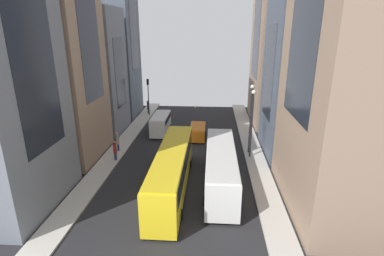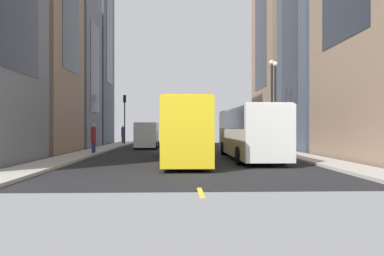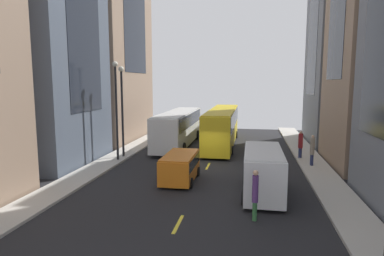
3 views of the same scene
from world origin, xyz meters
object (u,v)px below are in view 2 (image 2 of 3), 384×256
object	(u,v)px
city_bus_white	(249,129)
pedestrian_waiting_curb	(154,135)
car_orange_0	(199,139)
pedestrian_crossing_mid	(94,136)
pedestrian_walking_far	(123,134)
streetcar_yellow	(185,127)
pedestrian_crossing_near	(93,138)
traffic_light_near_corner	(125,110)
delivery_van_white	(147,133)

from	to	relation	value
city_bus_white	pedestrian_waiting_curb	bearing A→B (deg)	-67.18
car_orange_0	pedestrian_crossing_mid	bearing A→B (deg)	29.77
car_orange_0	pedestrian_walking_far	bearing A→B (deg)	-51.70
streetcar_yellow	pedestrian_crossing_near	xyz separation A→B (m)	(6.81, -5.27, -0.82)
streetcar_yellow	pedestrian_walking_far	bearing A→B (deg)	-73.23
city_bus_white	pedestrian_crossing_near	size ratio (longest dim) A/B	5.64
pedestrian_crossing_mid	city_bus_white	bearing A→B (deg)	116.61
car_orange_0	traffic_light_near_corner	xyz separation A→B (m)	(8.44, -10.09, 3.21)
city_bus_white	car_orange_0	xyz separation A→B (m)	(2.65, -11.83, -0.98)
pedestrian_walking_far	traffic_light_near_corner	xyz separation A→B (m)	(-0.37, 1.08, 2.93)
streetcar_yellow	traffic_light_near_corner	world-z (taller)	traffic_light_near_corner
delivery_van_white	traffic_light_near_corner	world-z (taller)	traffic_light_near_corner
pedestrian_crossing_mid	pedestrian_waiting_curb	xyz separation A→B (m)	(-4.25, -10.55, -0.07)
streetcar_yellow	pedestrian_waiting_curb	bearing A→B (deg)	-80.56
streetcar_yellow	delivery_van_white	world-z (taller)	streetcar_yellow
city_bus_white	pedestrian_crossing_mid	bearing A→B (deg)	-30.34
pedestrian_crossing_near	streetcar_yellow	bearing A→B (deg)	94.12
traffic_light_near_corner	pedestrian_waiting_curb	bearing A→B (deg)	129.62
pedestrian_crossing_mid	pedestrian_walking_far	xyz separation A→B (m)	(-0.06, -16.24, -0.06)
pedestrian_waiting_curb	pedestrian_crossing_near	distance (m)	13.58
city_bus_white	delivery_van_white	distance (m)	15.70
pedestrian_waiting_curb	streetcar_yellow	bearing A→B (deg)	104.87
pedestrian_walking_far	traffic_light_near_corner	distance (m)	3.15
delivery_van_white	car_orange_0	xyz separation A→B (m)	(-5.10, 1.81, -0.49)
delivery_van_white	pedestrian_crossing_mid	bearing A→B (deg)	61.29
city_bus_white	pedestrian_crossing_near	bearing A→B (deg)	-21.04
streetcar_yellow	pedestrian_crossing_mid	xyz separation A→B (m)	(7.29, -7.77, -0.76)
streetcar_yellow	traffic_light_near_corner	bearing A→B (deg)	-73.34
pedestrian_crossing_mid	pedestrian_walking_far	bearing A→B (deg)	-123.25
delivery_van_white	pedestrian_crossing_mid	xyz separation A→B (m)	(3.77, 6.89, -0.15)
pedestrian_crossing_mid	pedestrian_waiting_curb	bearing A→B (deg)	-144.98
pedestrian_crossing_near	traffic_light_near_corner	xyz separation A→B (m)	(0.05, -17.66, 2.93)
pedestrian_crossing_near	traffic_light_near_corner	size ratio (longest dim) A/B	0.37
pedestrian_crossing_mid	car_orange_0	bearing A→B (deg)	176.72
city_bus_white	pedestrian_crossing_mid	distance (m)	13.37
car_orange_0	pedestrian_waiting_curb	distance (m)	7.17
pedestrian_waiting_curb	pedestrian_walking_far	bearing A→B (deg)	-48.20
city_bus_white	streetcar_yellow	bearing A→B (deg)	13.50
streetcar_yellow	traffic_light_near_corner	xyz separation A→B (m)	(6.86, -22.93, 2.11)
car_orange_0	pedestrian_waiting_curb	world-z (taller)	pedestrian_waiting_curb
delivery_van_white	pedestrian_walking_far	world-z (taller)	delivery_van_white
pedestrian_crossing_mid	pedestrian_crossing_near	world-z (taller)	pedestrian_crossing_mid
city_bus_white	streetcar_yellow	size ratio (longest dim) A/B	0.87
pedestrian_walking_far	pedestrian_crossing_near	bearing A→B (deg)	-41.15
delivery_van_white	car_orange_0	distance (m)	5.44
pedestrian_waiting_curb	car_orange_0	bearing A→B (deg)	135.64
city_bus_white	delivery_van_white	xyz separation A→B (m)	(7.76, -13.64, -0.50)
pedestrian_waiting_curb	pedestrian_walking_far	world-z (taller)	pedestrian_waiting_curb
streetcar_yellow	pedestrian_walking_far	xyz separation A→B (m)	(7.24, -24.01, -0.82)
delivery_van_white	traffic_light_near_corner	xyz separation A→B (m)	(3.34, -8.27, 2.72)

